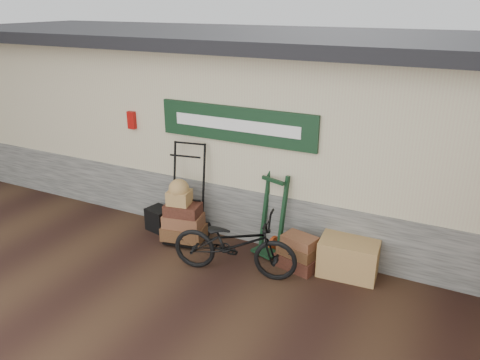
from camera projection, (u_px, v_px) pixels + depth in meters
name	position (u px, v px, depth m)	size (l,w,h in m)	color
ground	(225.00, 271.00, 6.85)	(80.00, 80.00, 0.00)	black
station_building	(295.00, 123.00, 8.55)	(14.40, 4.10, 3.20)	#4C4C47
porter_trolley	(187.00, 192.00, 7.54)	(0.82, 0.61, 1.63)	black
green_barrow	(272.00, 214.00, 7.17)	(0.46, 0.39, 1.28)	black
suitcase_stack	(298.00, 251.00, 6.86)	(0.60, 0.38, 0.53)	#32180F
wicker_hamper	(349.00, 257.00, 6.70)	(0.82, 0.54, 0.54)	#986A3D
black_trunk	(159.00, 219.00, 8.04)	(0.39, 0.34, 0.39)	black
bicycle	(234.00, 240.00, 6.63)	(1.83, 0.64, 1.06)	black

